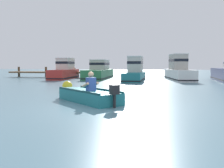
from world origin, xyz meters
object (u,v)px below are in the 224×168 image
rowboat_with_person (88,95)px  moored_boat_teal (135,71)px  moored_boat_white (179,70)px  moored_boat_red (64,71)px  moored_boat_green (99,72)px  mooring_buoy (67,86)px

rowboat_with_person → moored_boat_teal: size_ratio=0.50×
moored_boat_white → rowboat_with_person: bearing=-107.2°
rowboat_with_person → moored_boat_teal: (0.53, 13.29, 0.55)m
moored_boat_red → moored_boat_teal: bearing=-6.7°
moored_boat_red → moored_boat_green: bearing=17.1°
moored_boat_teal → mooring_buoy: bearing=-106.0°
moored_boat_white → mooring_buoy: moored_boat_white is taller
moored_boat_white → moored_boat_red: bearing=-178.0°
moored_boat_red → moored_boat_white: bearing=2.0°
moored_boat_red → moored_boat_white: 11.18m
moored_boat_green → moored_boat_teal: size_ratio=1.06×
rowboat_with_person → mooring_buoy: bearing=122.3°
moored_boat_white → mooring_buoy: size_ratio=12.41×
moored_boat_white → mooring_buoy: 12.89m
moored_boat_white → moored_boat_green: bearing=175.4°
moored_boat_green → moored_boat_white: moored_boat_white is taller
moored_boat_red → moored_boat_green: 3.48m
moored_boat_red → moored_boat_teal: 7.25m
mooring_buoy → rowboat_with_person: bearing=-57.7°
moored_boat_green → moored_boat_white: 7.87m
moored_boat_green → mooring_buoy: size_ratio=12.25×
rowboat_with_person → moored_boat_white: 15.23m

